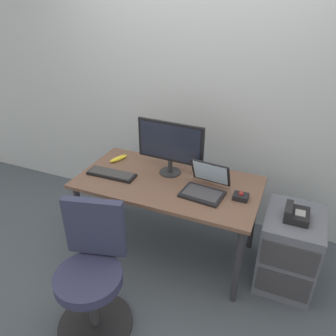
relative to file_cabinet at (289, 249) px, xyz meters
name	(u,v)px	position (x,y,z in m)	size (l,w,h in m)	color
ground_plane	(168,249)	(-1.00, -0.04, -0.31)	(8.00, 8.00, 0.00)	#424A52
back_wall	(200,77)	(-1.00, 0.69, 1.09)	(6.00, 0.10, 2.80)	#B0B7BB
desk	(168,189)	(-1.00, -0.04, 0.33)	(1.47, 0.76, 0.72)	brown
file_cabinet	(289,249)	(0.00, 0.00, 0.00)	(0.42, 0.53, 0.62)	#585C68
desk_phone	(296,214)	(-0.01, -0.02, 0.35)	(0.17, 0.20, 0.09)	black
office_chair	(92,276)	(-1.18, -0.90, 0.11)	(0.52, 0.53, 0.93)	black
monitor_main	(170,145)	(-1.03, 0.09, 0.67)	(0.57, 0.18, 0.45)	#262628
keyboard	(112,174)	(-1.47, -0.14, 0.42)	(0.41, 0.14, 0.03)	black
laptop	(205,186)	(-0.68, -0.08, 0.46)	(0.34, 0.34, 0.23)	black
trackball_mouse	(241,196)	(-0.40, -0.07, 0.43)	(0.11, 0.09, 0.07)	black
coffee_mug	(211,172)	(-0.69, 0.14, 0.46)	(0.09, 0.08, 0.11)	maroon
banana	(119,159)	(-1.55, 0.11, 0.43)	(0.19, 0.04, 0.04)	yellow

